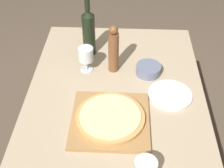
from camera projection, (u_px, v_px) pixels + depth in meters
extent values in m
cube|color=tan|center=(116.00, 95.00, 1.56)|extent=(0.88, 1.22, 0.03)
cylinder|color=brown|center=(65.00, 78.00, 2.23)|extent=(0.06, 0.06, 0.70)
cylinder|color=brown|center=(172.00, 81.00, 2.21)|extent=(0.06, 0.06, 0.70)
cube|color=#A87A47|center=(110.00, 120.00, 1.41)|extent=(0.35, 0.35, 0.02)
cylinder|color=tan|center=(110.00, 117.00, 1.39)|extent=(0.31, 0.31, 0.02)
cylinder|color=beige|center=(110.00, 115.00, 1.39)|extent=(0.27, 0.27, 0.01)
cylinder|color=black|center=(89.00, 35.00, 1.73)|extent=(0.07, 0.07, 0.24)
cone|color=black|center=(88.00, 13.00, 1.64)|extent=(0.07, 0.07, 0.03)
cylinder|color=black|center=(87.00, 3.00, 1.60)|extent=(0.03, 0.03, 0.09)
cylinder|color=brown|center=(114.00, 53.00, 1.62)|extent=(0.05, 0.05, 0.23)
sphere|color=brown|center=(114.00, 30.00, 1.53)|extent=(0.05, 0.05, 0.05)
cylinder|color=silver|center=(87.00, 69.00, 1.69)|extent=(0.07, 0.07, 0.00)
cylinder|color=silver|center=(86.00, 64.00, 1.67)|extent=(0.01, 0.01, 0.06)
cylinder|color=silver|center=(86.00, 54.00, 1.63)|extent=(0.08, 0.08, 0.08)
cylinder|color=slate|center=(148.00, 70.00, 1.65)|extent=(0.13, 0.13, 0.05)
cylinder|color=silver|center=(170.00, 95.00, 1.53)|extent=(0.22, 0.22, 0.01)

